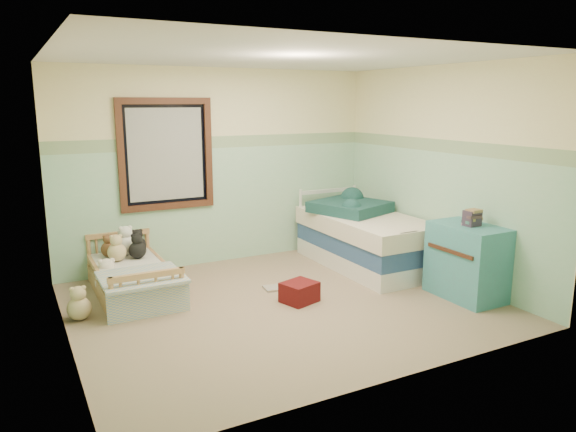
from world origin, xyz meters
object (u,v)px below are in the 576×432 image
toddler_bed_frame (133,285)px  dresser (467,262)px  twin_bed_frame (365,258)px  red_pillow (299,292)px  floor_book (276,288)px  plush_floor_cream (108,282)px  plush_floor_tan (79,308)px

toddler_bed_frame → dresser: size_ratio=1.88×
twin_bed_frame → red_pillow: bearing=-152.1°
dresser → red_pillow: (-1.66, 0.71, -0.29)m
floor_book → toddler_bed_frame: bearing=164.5°
red_pillow → floor_book: bearing=95.0°
plush_floor_cream → plush_floor_tan: bearing=-121.1°
plush_floor_cream → dresser: (3.42, -1.90, 0.26)m
dresser → red_pillow: bearing=156.9°
plush_floor_cream → floor_book: (1.71, -0.71, -0.12)m
twin_bed_frame → dresser: (0.29, -1.44, 0.29)m
plush_floor_cream → twin_bed_frame: bearing=-8.4°
plush_floor_cream → twin_bed_frame: size_ratio=0.14×
red_pillow → plush_floor_cream: bearing=145.8°
plush_floor_cream → twin_bed_frame: 3.16m
toddler_bed_frame → dresser: (3.17, -1.78, 0.30)m
twin_bed_frame → plush_floor_cream: bearing=171.6°
plush_floor_cream → toddler_bed_frame: bearing=-25.1°
plush_floor_tan → floor_book: 2.09m
red_pillow → floor_book: red_pillow is taller
toddler_bed_frame → red_pillow: bearing=-35.5°
plush_floor_cream → dresser: size_ratio=0.34×
twin_bed_frame → floor_book: bearing=-170.0°
dresser → plush_floor_cream: bearing=150.9°
twin_bed_frame → dresser: 1.49m
twin_bed_frame → dresser: size_ratio=2.38×
toddler_bed_frame → plush_floor_cream: size_ratio=5.49×
dresser → toddler_bed_frame: bearing=150.6°
toddler_bed_frame → red_pillow: size_ratio=4.39×
dresser → floor_book: (-1.71, 1.19, -0.39)m
toddler_bed_frame → dresser: bearing=-29.4°
toddler_bed_frame → floor_book: (1.47, -0.60, -0.08)m
plush_floor_tan → red_pillow: (2.13, -0.57, -0.01)m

